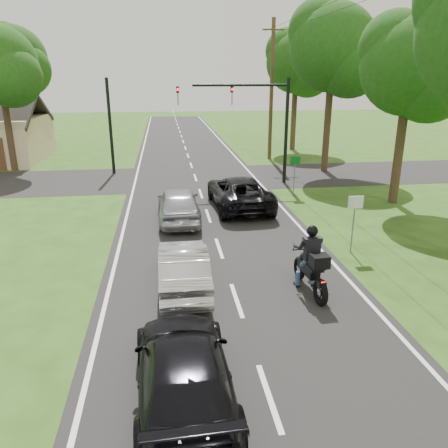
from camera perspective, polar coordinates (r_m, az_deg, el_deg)
The scene contains 18 objects.
ground at distance 12.68m, azimuth 1.65°, elevation -9.95°, with size 140.00×140.00×0.00m, color #274814.
road at distance 21.90m, azimuth -2.61°, elevation 2.64°, with size 8.00×100.00×0.01m, color black.
cross_road at distance 27.70m, azimuth -3.77°, elevation 6.06°, with size 60.00×7.00×0.01m, color black.
motorcycle_rider at distance 13.03m, azimuth 11.35°, elevation -5.47°, with size 0.69×2.42×2.09m.
dark_suv at distance 21.16m, azimuth 1.98°, elevation 4.22°, with size 2.53×5.49×1.52m, color black.
silver_sedan at distance 13.14m, azimuth -5.34°, elevation -5.60°, with size 1.43×4.09×1.35m, color silver.
silver_suv at distance 19.22m, azimuth -5.96°, elevation 2.61°, with size 1.79×4.45×1.52m, color #A8AAB0.
dark_car_behind at distance 8.94m, azimuth -5.28°, elevation -18.55°, with size 1.87×4.61×1.34m, color black.
traffic_signal at distance 25.56m, azimuth 4.10°, elevation 14.36°, with size 6.38×0.44×6.00m.
signal_pole_far at distance 29.31m, azimuth -14.62°, elevation 12.15°, with size 0.20×0.20×6.00m, color black.
utility_pole_far at distance 33.94m, azimuth 6.22°, elevation 16.99°, with size 1.60×0.28×10.00m.
sign_white at distance 16.05m, azimuth 16.71°, elevation 1.71°, with size 0.55×0.07×2.12m.
sign_green at distance 23.39m, azimuth 9.24°, elevation 7.47°, with size 0.55×0.07×2.12m.
tree_row_c at distance 22.92m, azimuth 23.85°, elevation 17.65°, with size 4.80×4.65×8.76m.
tree_row_d at distance 29.83m, azimuth 14.76°, elevation 20.80°, with size 5.76×5.58×10.45m.
tree_row_e at distance 38.45m, azimuth 9.94°, elevation 19.64°, with size 5.28×5.12×9.61m.
tree_left_near at distance 32.29m, azimuth -26.96°, elevation 17.67°, with size 5.12×4.96×9.22m.
tree_left_far at distance 42.41m, azimuth -25.39°, elevation 18.52°, with size 5.76×5.58×10.14m.
Camera 1 is at (-1.86, -10.96, 6.10)m, focal length 35.00 mm.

